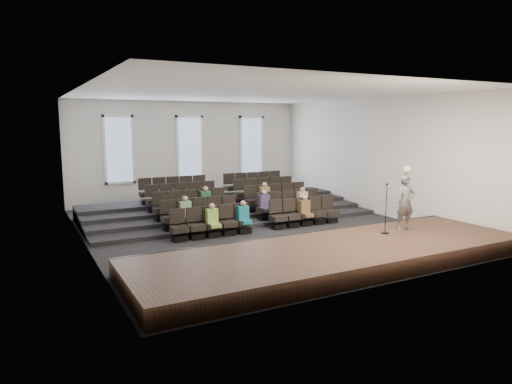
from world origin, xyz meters
The scene contains 14 objects.
ground centered at (0.00, 0.00, 0.00)m, with size 14.00×14.00×0.00m, color black.
ceiling centered at (0.00, 0.00, 5.01)m, with size 12.00×14.00×0.02m, color white.
wall_back centered at (0.00, 7.02, 2.50)m, with size 12.00×0.04×5.00m, color silver.
wall_front centered at (0.00, -7.02, 2.50)m, with size 12.00×0.04×5.00m, color silver.
wall_left centered at (-6.02, 0.00, 2.50)m, with size 0.04×14.00×5.00m, color silver.
wall_right centered at (6.02, 0.00, 2.50)m, with size 0.04×14.00×5.00m, color silver.
stage centered at (0.00, -5.10, 0.25)m, with size 11.80×3.60×0.50m, color #412C1B.
stage_lip centered at (0.00, -3.33, 0.25)m, with size 11.80×0.06×0.52m, color black.
risers centered at (0.00, 3.17, 0.20)m, with size 11.80×4.80×0.60m.
seating_rows centered at (0.00, 1.54, 0.68)m, with size 6.80×4.70×1.67m.
windows centered at (0.00, 6.95, 2.70)m, with size 8.44×0.10×3.24m.
audience centered at (0.00, 0.32, 0.81)m, with size 5.45×2.64×1.10m.
speaker centered at (3.21, -4.45, 1.39)m, with size 0.65×0.43×1.79m, color #555250.
mic_stand centered at (2.29, -4.54, 0.97)m, with size 0.27×0.27×1.59m.
Camera 1 is at (-7.82, -14.99, 3.92)m, focal length 32.00 mm.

